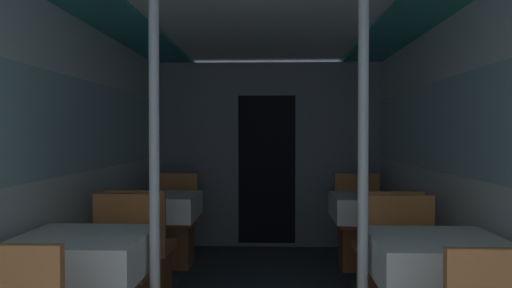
{
  "coord_description": "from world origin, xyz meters",
  "views": [
    {
      "loc": [
        0.08,
        -1.55,
        1.28
      ],
      "look_at": [
        -0.09,
        3.24,
        1.18
      ],
      "focal_mm": 35.0,
      "sensor_mm": 36.0,
      "label": 1
    }
  ],
  "objects": [
    {
      "name": "chair_left_far_1",
      "position": [
        -0.9,
        3.22,
        0.28
      ],
      "size": [
        0.43,
        0.43,
        0.88
      ],
      "rotation": [
        0.0,
        0.0,
        3.14
      ],
      "color": "#9C5B31",
      "rests_on": "ground_plane"
    },
    {
      "name": "wall_right",
      "position": [
        1.3,
        1.91,
        1.08
      ],
      "size": [
        0.05,
        6.62,
        2.07
      ],
      "color": "silver",
      "rests_on": "ground_plane"
    },
    {
      "name": "dining_table_left_1",
      "position": [
        -0.9,
        2.65,
        0.64
      ],
      "size": [
        0.65,
        0.65,
        0.76
      ],
      "color": "#4C4C51",
      "rests_on": "ground_plane"
    },
    {
      "name": "dining_table_left_0",
      "position": [
        -0.9,
        0.96,
        0.64
      ],
      "size": [
        0.65,
        0.65,
        0.76
      ],
      "color": "#4C4C51",
      "rests_on": "ground_plane"
    },
    {
      "name": "support_pole_right_0",
      "position": [
        0.53,
        0.96,
        1.04
      ],
      "size": [
        0.05,
        0.05,
        2.07
      ],
      "color": "silver",
      "rests_on": "ground_plane"
    },
    {
      "name": "chair_right_far_1",
      "position": [
        0.9,
        3.22,
        0.28
      ],
      "size": [
        0.43,
        0.43,
        0.88
      ],
      "rotation": [
        0.0,
        0.0,
        3.14
      ],
      "color": "#9C5B31",
      "rests_on": "ground_plane"
    },
    {
      "name": "dining_table_right_0",
      "position": [
        0.9,
        0.96,
        0.64
      ],
      "size": [
        0.65,
        0.65,
        0.76
      ],
      "color": "#4C4C51",
      "rests_on": "ground_plane"
    },
    {
      "name": "chair_left_near_1",
      "position": [
        -0.9,
        2.09,
        0.28
      ],
      "size": [
        0.43,
        0.43,
        0.88
      ],
      "color": "#9C5B31",
      "rests_on": "ground_plane"
    },
    {
      "name": "ceiling_panel",
      "position": [
        0.0,
        1.91,
        2.12
      ],
      "size": [
        2.61,
        6.62,
        0.07
      ],
      "color": "white",
      "rests_on": "wall_left"
    },
    {
      "name": "support_pole_left_0",
      "position": [
        -0.53,
        0.96,
        1.04
      ],
      "size": [
        0.05,
        0.05,
        2.07
      ],
      "color": "silver",
      "rests_on": "ground_plane"
    },
    {
      "name": "wall_left",
      "position": [
        -1.3,
        1.91,
        1.08
      ],
      "size": [
        0.05,
        6.62,
        2.07
      ],
      "color": "silver",
      "rests_on": "ground_plane"
    },
    {
      "name": "chair_right_near_1",
      "position": [
        0.9,
        2.09,
        0.28
      ],
      "size": [
        0.43,
        0.43,
        0.88
      ],
      "color": "#9C5B31",
      "rests_on": "ground_plane"
    },
    {
      "name": "dining_table_right_1",
      "position": [
        0.9,
        2.65,
        0.64
      ],
      "size": [
        0.65,
        0.65,
        0.76
      ],
      "color": "#4C4C51",
      "rests_on": "ground_plane"
    },
    {
      "name": "bulkhead_far",
      "position": [
        0.0,
        4.09,
        1.03
      ],
      "size": [
        2.55,
        0.09,
        2.07
      ],
      "color": "slate",
      "rests_on": "ground_plane"
    }
  ]
}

